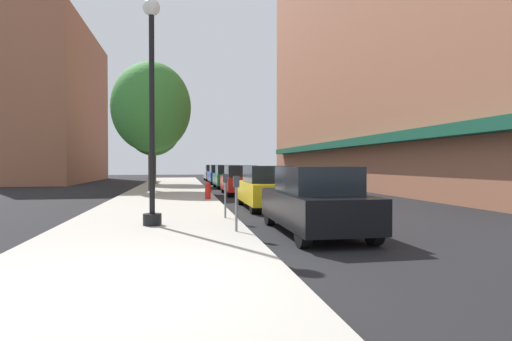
{
  "coord_description": "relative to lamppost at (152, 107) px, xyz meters",
  "views": [
    {
      "loc": [
        0.78,
        -5.6,
        1.72
      ],
      "look_at": [
        5.78,
        21.8,
        1.29
      ],
      "focal_mm": 28.54,
      "sensor_mm": 36.0,
      "label": 1
    }
  ],
  "objects": [
    {
      "name": "ground_plane",
      "position": [
        3.99,
        12.66,
        -3.2
      ],
      "size": [
        90.0,
        90.0,
        0.0
      ],
      "primitive_type": "plane",
      "color": "black"
    },
    {
      "name": "car_blue",
      "position": [
        3.99,
        24.58,
        -2.39
      ],
      "size": [
        1.8,
        4.3,
        1.66
      ],
      "rotation": [
        0.0,
        0.0,
        -0.03
      ],
      "color": "black",
      "rests_on": "ground"
    },
    {
      "name": "parking_meter_near",
      "position": [
        2.04,
        -1.37,
        -2.25
      ],
      "size": [
        0.14,
        0.09,
        1.31
      ],
      "color": "slate",
      "rests_on": "sidewalk_slab"
    },
    {
      "name": "car_silver",
      "position": [
        3.99,
        31.58,
        -2.39
      ],
      "size": [
        1.8,
        4.3,
        1.66
      ],
      "rotation": [
        0.0,
        0.0,
        0.03
      ],
      "color": "black",
      "rests_on": "ground"
    },
    {
      "name": "car_green",
      "position": [
        3.99,
        18.19,
        -2.39
      ],
      "size": [
        1.8,
        4.3,
        1.66
      ],
      "rotation": [
        0.0,
        0.0,
        0.02
      ],
      "color": "black",
      "rests_on": "ground"
    },
    {
      "name": "car_yellow",
      "position": [
        3.99,
        4.42,
        -2.39
      ],
      "size": [
        1.8,
        4.3,
        1.66
      ],
      "rotation": [
        0.0,
        0.0,
        -0.03
      ],
      "color": "black",
      "rests_on": "ground"
    },
    {
      "name": "car_red",
      "position": [
        3.99,
        11.75,
        -2.39
      ],
      "size": [
        1.8,
        4.3,
        1.66
      ],
      "rotation": [
        0.0,
        0.0,
        -0.03
      ],
      "color": "black",
      "rests_on": "ground"
    },
    {
      "name": "building_right_brick",
      "position": [
        14.98,
        16.66,
        7.62
      ],
      "size": [
        6.8,
        40.0,
        21.68
      ],
      "color": "#9E6047",
      "rests_on": "ground"
    },
    {
      "name": "sidewalk_slab",
      "position": [
        -0.01,
        13.66,
        -3.14
      ],
      "size": [
        4.8,
        50.0,
        0.12
      ],
      "primitive_type": "cube",
      "color": "#A8A399",
      "rests_on": "ground"
    },
    {
      "name": "tree_mid",
      "position": [
        -1.5,
        23.19,
        1.88
      ],
      "size": [
        4.67,
        4.67,
        7.66
      ],
      "color": "#422D1E",
      "rests_on": "sidewalk_slab"
    },
    {
      "name": "fire_hydrant",
      "position": [
        1.94,
        7.76,
        -2.68
      ],
      "size": [
        0.33,
        0.26,
        0.79
      ],
      "color": "red",
      "rests_on": "sidewalk_slab"
    },
    {
      "name": "lamppost",
      "position": [
        0.0,
        0.0,
        0.0
      ],
      "size": [
        0.48,
        0.48,
        5.9
      ],
      "color": "black",
      "rests_on": "sidewalk_slab"
    },
    {
      "name": "parking_meter_far",
      "position": [
        2.04,
        1.11,
        -2.25
      ],
      "size": [
        0.14,
        0.09,
        1.31
      ],
      "color": "slate",
      "rests_on": "sidewalk_slab"
    },
    {
      "name": "tree_near",
      "position": [
        -1.02,
        14.16,
        1.91
      ],
      "size": [
        4.69,
        4.69,
        7.7
      ],
      "color": "#4C3823",
      "rests_on": "sidewalk_slab"
    },
    {
      "name": "building_far_background",
      "position": [
        -11.03,
        31.66,
        4.19
      ],
      "size": [
        6.8,
        18.0,
        14.83
      ],
      "color": "#9E6047",
      "rests_on": "ground"
    },
    {
      "name": "car_black",
      "position": [
        3.99,
        -1.38,
        -2.39
      ],
      "size": [
        1.8,
        4.3,
        1.66
      ],
      "rotation": [
        0.0,
        0.0,
        -0.04
      ],
      "color": "black",
      "rests_on": "ground"
    }
  ]
}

